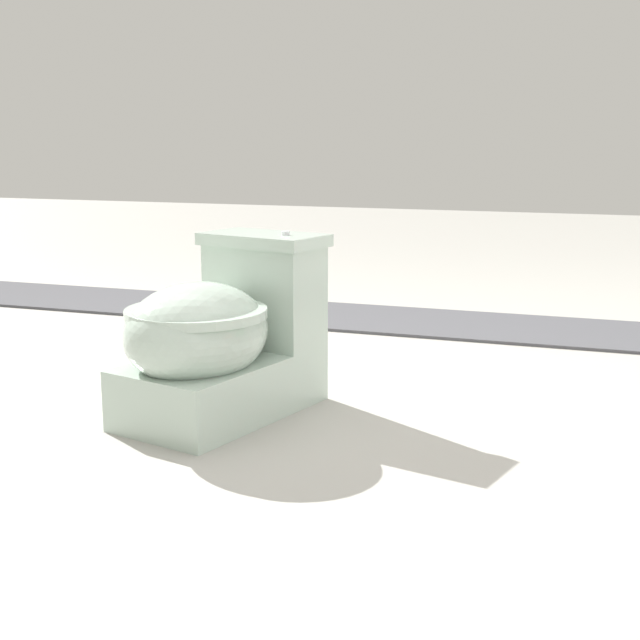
{
  "coord_description": "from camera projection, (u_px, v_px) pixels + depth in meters",
  "views": [
    {
      "loc": [
        2.37,
        1.0,
        0.8
      ],
      "look_at": [
        0.12,
        0.23,
        0.3
      ],
      "focal_mm": 50.0,
      "sensor_mm": 36.0,
      "label": 1
    }
  ],
  "objects": [
    {
      "name": "ground_plane",
      "position": [
        262.0,
        404.0,
        2.67
      ],
      "size": [
        14.0,
        14.0,
        0.0
      ],
      "primitive_type": "plane",
      "color": "#A8A59E"
    },
    {
      "name": "gravel_strip",
      "position": [
        492.0,
        327.0,
        3.72
      ],
      "size": [
        0.56,
        8.0,
        0.01
      ],
      "primitive_type": "cube",
      "color": "#4C4C51",
      "rests_on": "ground"
    },
    {
      "name": "toilet",
      "position": [
        220.0,
        340.0,
        2.53
      ],
      "size": [
        0.7,
        0.52,
        0.52
      ],
      "rotation": [
        0.0,
        0.0,
        -0.25
      ],
      "color": "#B2C6B7",
      "rests_on": "ground"
    }
  ]
}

